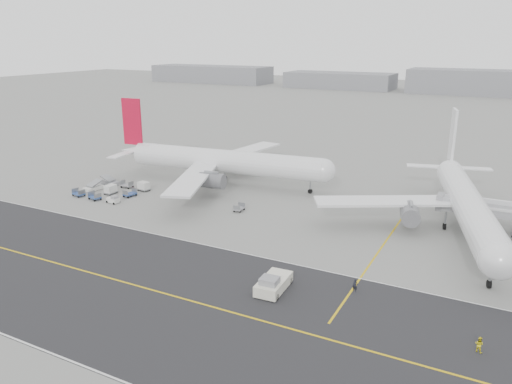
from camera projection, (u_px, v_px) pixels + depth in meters
The scene contains 11 objects.
ground at pixel (189, 235), 83.56m from camera, with size 700.00×700.00×0.00m, color gray.
taxiway at pixel (142, 287), 66.10m from camera, with size 220.00×59.00×0.03m.
horizon_buildings at pixel (487, 95), 290.79m from camera, with size 520.00×28.00×28.00m, color gray, non-canonical shape.
airliner_a at pixel (220, 161), 111.88m from camera, with size 52.83×52.01×18.24m.
airliner_b at pixel (467, 203), 83.69m from camera, with size 49.79×50.93×17.92m.
pushback_tug at pixel (273, 284), 64.99m from camera, with size 3.41×8.48×2.41m.
jet_bridge at pixel (481, 209), 84.54m from camera, with size 14.71×2.93×5.57m.
gse_cluster at pixel (112, 193), 106.08m from camera, with size 17.65×17.04×2.04m, color #98989D, non-canonical shape.
stray_dolly at pixel (239, 211), 95.26m from camera, with size 1.45×2.36×1.45m, color silver, non-canonical shape.
ground_crew_a at pixel (355, 285), 64.70m from camera, with size 0.65×0.42×1.78m, color black.
ground_crew_b at pixel (479, 344), 52.24m from camera, with size 0.86×0.67×1.77m, color yellow.
Camera 1 is at (45.85, -63.74, 31.59)m, focal length 35.00 mm.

